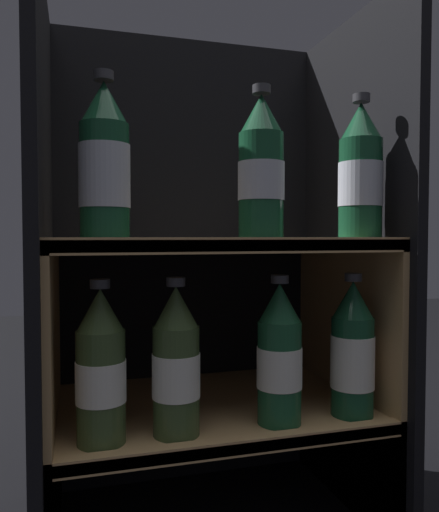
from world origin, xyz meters
TOP-DOWN VIEW (x-y plane):
  - fridge_back_wall at (0.00, 0.41)m, footprint 0.63×0.02m
  - fridge_side_left at (-0.30, 0.20)m, footprint 0.02×0.44m
  - fridge_side_right at (0.30, 0.20)m, footprint 0.02×0.44m
  - shelf_lower at (0.00, 0.19)m, footprint 0.59×0.40m
  - shelf_upper at (0.00, 0.19)m, footprint 0.59×0.40m
  - bottle_upper_front_0 at (-0.20, 0.06)m, footprint 0.08×0.08m
  - bottle_upper_front_1 at (0.05, 0.06)m, footprint 0.08×0.08m
  - bottle_upper_front_2 at (0.24, 0.06)m, footprint 0.08×0.08m
  - bottle_lower_front_0 at (-0.21, 0.06)m, footprint 0.08×0.08m
  - bottle_lower_front_1 at (-0.09, 0.06)m, footprint 0.08×0.08m
  - bottle_lower_front_2 at (0.08, 0.06)m, footprint 0.08×0.08m
  - bottle_lower_front_3 at (0.23, 0.06)m, footprint 0.08×0.08m

SIDE VIEW (x-z plane):
  - shelf_lower at x=0.00m, z-range 0.07..0.31m
  - bottle_lower_front_3 at x=0.23m, z-range 0.22..0.48m
  - bottle_lower_front_1 at x=-0.09m, z-range 0.22..0.48m
  - bottle_lower_front_2 at x=0.08m, z-range 0.22..0.48m
  - bottle_lower_front_0 at x=-0.21m, z-range 0.22..0.48m
  - shelf_upper at x=0.00m, z-range 0.12..0.68m
  - fridge_back_wall at x=0.00m, z-range 0.00..1.00m
  - fridge_side_left at x=-0.30m, z-range 0.00..1.00m
  - fridge_side_right at x=0.30m, z-range 0.00..1.00m
  - bottle_upper_front_0 at x=-0.20m, z-range 0.54..0.79m
  - bottle_upper_front_2 at x=0.24m, z-range 0.54..0.79m
  - bottle_upper_front_1 at x=0.05m, z-range 0.54..0.79m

